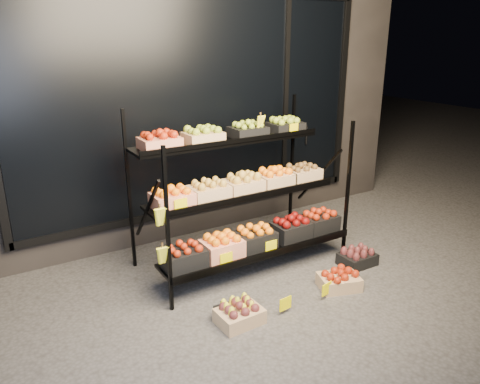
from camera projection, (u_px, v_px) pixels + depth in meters
ground at (277, 287)px, 4.54m from camera, size 24.00×24.00×0.00m
building at (164, 81)px, 6.06m from camera, size 6.00×2.08×3.50m
display_rack at (244, 194)px, 4.76m from camera, size 2.18×1.02×1.66m
tag_floor_a at (285, 308)px, 4.10m from camera, size 0.13×0.01×0.12m
tag_floor_b at (327, 293)px, 4.33m from camera, size 0.13×0.01×0.12m
floor_crate_left at (240, 314)px, 3.96m from camera, size 0.39×0.29×0.19m
floor_crate_midleft at (238, 311)px, 4.00m from camera, size 0.36×0.28×0.18m
floor_crate_midright at (339, 280)px, 4.50m from camera, size 0.45×0.38×0.19m
floor_crate_right at (357, 257)px, 4.95m from camera, size 0.37×0.27×0.19m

